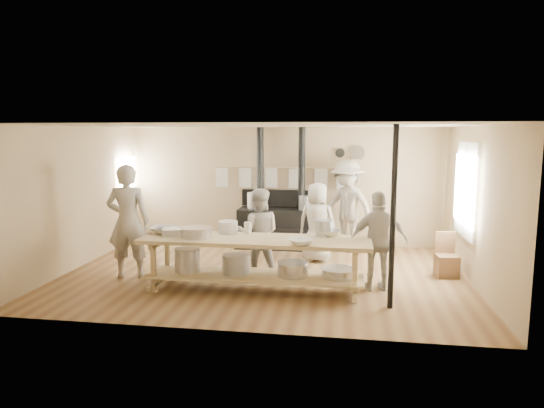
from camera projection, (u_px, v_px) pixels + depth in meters
name	position (u px, v px, depth m)	size (l,w,h in m)	color
ground	(264.00, 274.00, 8.55)	(7.00, 7.00, 0.00)	brown
room_shell	(264.00, 183.00, 8.32)	(7.00, 7.00, 7.00)	tan
window_right	(467.00, 190.00, 8.40)	(0.09, 1.50, 1.65)	beige
left_opening	(127.00, 173.00, 10.80)	(0.00, 0.90, 0.90)	white
stove	(280.00, 224.00, 10.55)	(1.90, 0.75, 2.60)	black
towel_rail	(282.00, 175.00, 10.67)	(3.00, 0.04, 0.47)	#A0875B
back_wall_shelf	(350.00, 155.00, 10.42)	(0.63, 0.14, 0.32)	#A0875B
prep_table	(254.00, 259.00, 7.60)	(3.60, 0.90, 0.85)	#A0875B
support_post	(393.00, 218.00, 6.74)	(0.08, 0.08, 2.60)	black
cook_far_left	(128.00, 222.00, 8.24)	(0.72, 0.47, 1.96)	#B4AB9F
cook_left	(258.00, 233.00, 8.29)	(0.75, 0.59, 1.55)	#B4AB9F
cook_center	(317.00, 222.00, 9.33)	(0.75, 0.49, 1.54)	#B4AB9F
cook_right	(379.00, 241.00, 7.61)	(0.93, 0.39, 1.58)	#B4AB9F
cook_by_window	(347.00, 206.00, 10.11)	(1.25, 0.72, 1.93)	#B4AB9F
chair	(446.00, 264.00, 8.41)	(0.39, 0.39, 0.77)	brown
bowl_white_a	(164.00, 230.00, 7.95)	(0.43, 0.43, 0.10)	white
bowl_steel_a	(167.00, 228.00, 8.10)	(0.31, 0.31, 0.10)	silver
bowl_white_b	(301.00, 242.00, 7.11)	(0.36, 0.36, 0.09)	white
bowl_steel_b	(329.00, 233.00, 7.69)	(0.35, 0.35, 0.11)	silver
roasting_pan	(178.00, 232.00, 7.80)	(0.47, 0.32, 0.11)	#B2B2B7
mixing_bowl_large	(196.00, 232.00, 7.63)	(0.49, 0.49, 0.16)	silver
bucket_galv	(324.00, 228.00, 7.69)	(0.28, 0.28, 0.26)	gray
deep_bowl_enamel	(228.00, 227.00, 7.93)	(0.32, 0.32, 0.20)	white
pitcher	(248.00, 228.00, 7.89)	(0.12, 0.12, 0.19)	white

